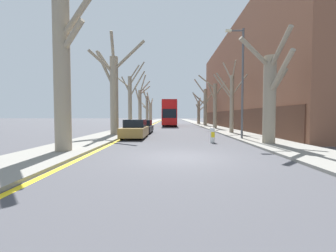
{
  "coord_description": "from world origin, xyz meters",
  "views": [
    {
      "loc": [
        -0.42,
        -9.68,
        1.8
      ],
      "look_at": [
        -0.91,
        25.46,
        0.2
      ],
      "focal_mm": 24.0,
      "sensor_mm": 36.0,
      "label": 1
    }
  ],
  "objects_px": {
    "street_tree_right_0": "(270,94)",
    "street_tree_right_4": "(199,110)",
    "street_tree_right_3": "(205,106)",
    "lamp_post": "(241,78)",
    "parked_car_1": "(143,127)",
    "street_tree_left_0": "(62,69)",
    "street_tree_right_2": "(215,104)",
    "street_tree_left_2": "(130,98)",
    "street_tree_left_5": "(150,111)",
    "street_tree_left_1": "(114,89)",
    "parked_car_0": "(135,129)",
    "double_decker_bus": "(170,112)",
    "street_tree_left_4": "(147,109)",
    "street_tree_left_3": "(140,105)",
    "street_tree_right_1": "(231,99)",
    "traffic_bollard": "(212,135)"
  },
  "relations": [
    {
      "from": "parked_car_1",
      "to": "street_tree_right_1",
      "type": "bearing_deg",
      "value": -4.06
    },
    {
      "from": "street_tree_left_1",
      "to": "street_tree_left_3",
      "type": "distance_m",
      "value": 16.78
    },
    {
      "from": "street_tree_right_3",
      "to": "street_tree_right_4",
      "type": "height_order",
      "value": "street_tree_right_3"
    },
    {
      "from": "street_tree_left_1",
      "to": "street_tree_right_0",
      "type": "xyz_separation_m",
      "value": [
        11.12,
        -6.55,
        -1.11
      ]
    },
    {
      "from": "street_tree_left_4",
      "to": "street_tree_left_5",
      "type": "xyz_separation_m",
      "value": [
        -0.07,
        8.65,
        -0.35
      ]
    },
    {
      "from": "street_tree_left_0",
      "to": "street_tree_left_1",
      "type": "distance_m",
      "value": 9.56
    },
    {
      "from": "street_tree_left_2",
      "to": "double_decker_bus",
      "type": "height_order",
      "value": "street_tree_left_2"
    },
    {
      "from": "street_tree_left_3",
      "to": "lamp_post",
      "type": "height_order",
      "value": "street_tree_left_3"
    },
    {
      "from": "lamp_post",
      "to": "street_tree_right_4",
      "type": "bearing_deg",
      "value": 88.66
    },
    {
      "from": "street_tree_right_2",
      "to": "street_tree_right_4",
      "type": "bearing_deg",
      "value": 89.96
    },
    {
      "from": "street_tree_left_4",
      "to": "double_decker_bus",
      "type": "xyz_separation_m",
      "value": [
        4.84,
        -6.01,
        -0.81
      ]
    },
    {
      "from": "street_tree_left_2",
      "to": "double_decker_bus",
      "type": "distance_m",
      "value": 13.11
    },
    {
      "from": "street_tree_right_4",
      "to": "lamp_post",
      "type": "bearing_deg",
      "value": -91.34
    },
    {
      "from": "street_tree_left_3",
      "to": "parked_car_0",
      "type": "height_order",
      "value": "street_tree_left_3"
    },
    {
      "from": "street_tree_left_1",
      "to": "street_tree_left_3",
      "type": "bearing_deg",
      "value": 89.7
    },
    {
      "from": "street_tree_right_3",
      "to": "street_tree_left_2",
      "type": "bearing_deg",
      "value": -135.22
    },
    {
      "from": "street_tree_left_2",
      "to": "street_tree_right_4",
      "type": "distance_m",
      "value": 22.48
    },
    {
      "from": "street_tree_left_2",
      "to": "street_tree_left_5",
      "type": "distance_m",
      "value": 26.72
    },
    {
      "from": "street_tree_left_2",
      "to": "street_tree_left_3",
      "type": "xyz_separation_m",
      "value": [
        0.15,
        8.3,
        -0.41
      ]
    },
    {
      "from": "street_tree_right_4",
      "to": "lamp_post",
      "type": "relative_size",
      "value": 0.84
    },
    {
      "from": "street_tree_right_0",
      "to": "street_tree_right_4",
      "type": "bearing_deg",
      "value": 90.03
    },
    {
      "from": "street_tree_left_4",
      "to": "street_tree_right_0",
      "type": "height_order",
      "value": "street_tree_left_4"
    },
    {
      "from": "parked_car_0",
      "to": "street_tree_left_5",
      "type": "bearing_deg",
      "value": 93.46
    },
    {
      "from": "street_tree_left_0",
      "to": "parked_car_1",
      "type": "distance_m",
      "value": 13.32
    },
    {
      "from": "street_tree_right_3",
      "to": "parked_car_0",
      "type": "height_order",
      "value": "street_tree_right_3"
    },
    {
      "from": "street_tree_left_5",
      "to": "parked_car_1",
      "type": "xyz_separation_m",
      "value": [
        2.26,
        -32.04,
        -2.33
      ]
    },
    {
      "from": "street_tree_right_3",
      "to": "street_tree_right_0",
      "type": "bearing_deg",
      "value": -89.98
    },
    {
      "from": "street_tree_right_4",
      "to": "street_tree_right_3",
      "type": "bearing_deg",
      "value": -89.92
    },
    {
      "from": "lamp_post",
      "to": "parked_car_1",
      "type": "bearing_deg",
      "value": 141.38
    },
    {
      "from": "street_tree_left_4",
      "to": "traffic_bollard",
      "type": "bearing_deg",
      "value": -76.01
    },
    {
      "from": "street_tree_left_5",
      "to": "parked_car_0",
      "type": "xyz_separation_m",
      "value": [
        2.26,
        -37.38,
        -2.27
      ]
    },
    {
      "from": "street_tree_left_2",
      "to": "street_tree_right_2",
      "type": "height_order",
      "value": "street_tree_left_2"
    },
    {
      "from": "street_tree_left_0",
      "to": "street_tree_right_2",
      "type": "relative_size",
      "value": 1.29
    },
    {
      "from": "street_tree_left_0",
      "to": "street_tree_left_5",
      "type": "distance_m",
      "value": 44.74
    },
    {
      "from": "street_tree_right_1",
      "to": "parked_car_1",
      "type": "xyz_separation_m",
      "value": [
        -8.93,
        0.63,
        -2.86
      ]
    },
    {
      "from": "street_tree_right_3",
      "to": "street_tree_left_5",
      "type": "bearing_deg",
      "value": 125.5
    },
    {
      "from": "double_decker_bus",
      "to": "street_tree_right_4",
      "type": "bearing_deg",
      "value": 50.16
    },
    {
      "from": "parked_car_1",
      "to": "street_tree_right_4",
      "type": "bearing_deg",
      "value": 70.36
    },
    {
      "from": "street_tree_left_1",
      "to": "street_tree_left_5",
      "type": "xyz_separation_m",
      "value": [
        -0.01,
        35.17,
        -1.25
      ]
    },
    {
      "from": "street_tree_left_3",
      "to": "double_decker_bus",
      "type": "bearing_deg",
      "value": 37.89
    },
    {
      "from": "street_tree_left_3",
      "to": "street_tree_left_5",
      "type": "height_order",
      "value": "street_tree_left_3"
    },
    {
      "from": "street_tree_right_2",
      "to": "parked_car_1",
      "type": "height_order",
      "value": "street_tree_right_2"
    },
    {
      "from": "double_decker_bus",
      "to": "parked_car_1",
      "type": "xyz_separation_m",
      "value": [
        -2.65,
        -17.38,
        -1.87
      ]
    },
    {
      "from": "street_tree_left_3",
      "to": "traffic_bollard",
      "type": "distance_m",
      "value": 23.5
    },
    {
      "from": "double_decker_bus",
      "to": "street_tree_left_1",
      "type": "bearing_deg",
      "value": -103.42
    },
    {
      "from": "street_tree_left_4",
      "to": "street_tree_right_1",
      "type": "distance_m",
      "value": 26.47
    },
    {
      "from": "street_tree_right_0",
      "to": "double_decker_bus",
      "type": "relative_size",
      "value": 0.58
    },
    {
      "from": "street_tree_left_5",
      "to": "street_tree_right_2",
      "type": "height_order",
      "value": "street_tree_left_5"
    },
    {
      "from": "street_tree_right_0",
      "to": "lamp_post",
      "type": "height_order",
      "value": "lamp_post"
    },
    {
      "from": "street_tree_right_3",
      "to": "lamp_post",
      "type": "xyz_separation_m",
      "value": [
        -0.74,
        -22.93,
        0.99
      ]
    }
  ]
}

